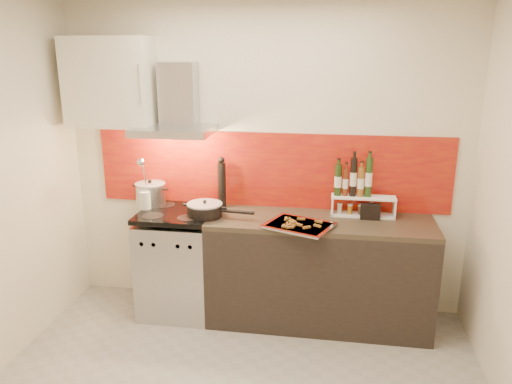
% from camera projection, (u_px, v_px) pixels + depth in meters
% --- Properties ---
extents(back_wall, '(3.40, 0.02, 2.60)m').
position_uv_depth(back_wall, '(264.00, 160.00, 4.23)').
color(back_wall, silver).
rests_on(back_wall, ground).
extents(backsplash, '(3.00, 0.02, 0.64)m').
position_uv_depth(backsplash, '(270.00, 170.00, 4.23)').
color(backsplash, maroon).
rests_on(backsplash, back_wall).
extents(range_stove, '(0.60, 0.60, 0.91)m').
position_uv_depth(range_stove, '(178.00, 263.00, 4.29)').
color(range_stove, '#B7B7BA').
rests_on(range_stove, ground).
extents(counter, '(1.80, 0.60, 0.90)m').
position_uv_depth(counter, '(319.00, 271.00, 4.11)').
color(counter, black).
rests_on(counter, ground).
extents(range_hood, '(0.62, 0.50, 0.61)m').
position_uv_depth(range_hood, '(177.00, 109.00, 4.06)').
color(range_hood, '#B7B7BA').
rests_on(range_hood, back_wall).
extents(upper_cabinet, '(0.70, 0.35, 0.72)m').
position_uv_depth(upper_cabinet, '(110.00, 82.00, 4.07)').
color(upper_cabinet, '#EDE8CE').
rests_on(upper_cabinet, back_wall).
extents(stock_pot, '(0.26, 0.26, 0.22)m').
position_uv_depth(stock_pot, '(151.00, 194.00, 4.31)').
color(stock_pot, '#B7B7BA').
rests_on(stock_pot, range_stove).
extents(saute_pan, '(0.56, 0.29, 0.13)m').
position_uv_depth(saute_pan, '(206.00, 209.00, 4.04)').
color(saute_pan, black).
rests_on(saute_pan, range_stove).
extents(utensil_jar, '(0.10, 0.14, 0.46)m').
position_uv_depth(utensil_jar, '(145.00, 195.00, 4.18)').
color(utensil_jar, silver).
rests_on(utensil_jar, range_stove).
extents(pepper_mill, '(0.07, 0.07, 0.44)m').
position_uv_depth(pepper_mill, '(222.00, 183.00, 4.24)').
color(pepper_mill, black).
rests_on(pepper_mill, counter).
extents(step_shelf, '(0.51, 0.14, 0.49)m').
position_uv_depth(step_shelf, '(358.00, 192.00, 4.02)').
color(step_shelf, white).
rests_on(step_shelf, counter).
extents(caddy_box, '(0.16, 0.07, 0.13)m').
position_uv_depth(caddy_box, '(370.00, 212.00, 3.98)').
color(caddy_box, black).
rests_on(caddy_box, counter).
extents(baking_tray, '(0.60, 0.53, 0.03)m').
position_uv_depth(baking_tray, '(299.00, 225.00, 3.81)').
color(baking_tray, silver).
rests_on(baking_tray, counter).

